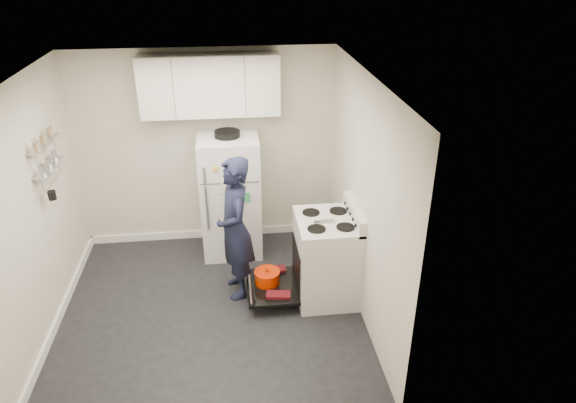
{
  "coord_description": "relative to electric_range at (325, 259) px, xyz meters",
  "views": [
    {
      "loc": [
        0.3,
        -4.5,
        3.56
      ],
      "look_at": [
        0.89,
        0.44,
        1.05
      ],
      "focal_mm": 32.0,
      "sensor_mm": 36.0,
      "label": 1
    }
  ],
  "objects": [
    {
      "name": "room",
      "position": [
        -1.29,
        -0.12,
        0.74
      ],
      "size": [
        3.21,
        3.21,
        2.51
      ],
      "color": "black",
      "rests_on": "ground"
    },
    {
      "name": "upper_cabinets",
      "position": [
        -1.16,
        1.28,
        1.63
      ],
      "size": [
        1.6,
        0.33,
        0.7
      ],
      "primitive_type": "cube",
      "color": "silver",
      "rests_on": "room"
    },
    {
      "name": "wall_shelf_rack",
      "position": [
        -2.78,
        0.34,
        1.21
      ],
      "size": [
        0.14,
        0.6,
        0.61
      ],
      "color": "#B2B2B7",
      "rests_on": "room"
    },
    {
      "name": "electric_range",
      "position": [
        0.0,
        0.0,
        0.0
      ],
      "size": [
        0.66,
        0.76,
        1.1
      ],
      "color": "silver",
      "rests_on": "ground"
    },
    {
      "name": "person",
      "position": [
        -0.96,
        0.17,
        0.35
      ],
      "size": [
        0.47,
        0.64,
        1.63
      ],
      "primitive_type": "imported",
      "rotation": [
        0.0,
        0.0,
        -1.42
      ],
      "color": "black",
      "rests_on": "ground"
    },
    {
      "name": "refrigerator",
      "position": [
        -1.0,
        1.1,
        0.3
      ],
      "size": [
        0.72,
        0.74,
        1.6
      ],
      "color": "silver",
      "rests_on": "ground"
    },
    {
      "name": "open_oven_door",
      "position": [
        -0.61,
        0.03,
        -0.28
      ],
      "size": [
        0.55,
        0.7,
        0.22
      ],
      "color": "black",
      "rests_on": "ground"
    }
  ]
}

